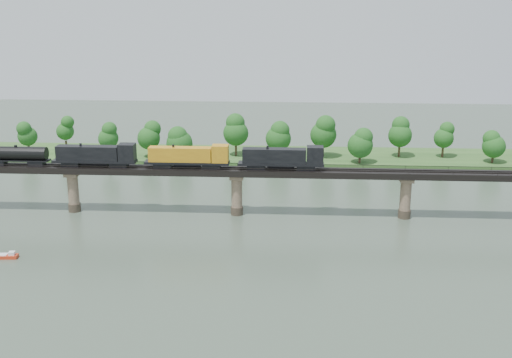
{
  "coord_description": "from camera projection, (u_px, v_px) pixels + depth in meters",
  "views": [
    {
      "loc": [
        13.58,
        -116.11,
        51.1
      ],
      "look_at": [
        4.62,
        30.0,
        9.0
      ],
      "focal_mm": 45.0,
      "sensor_mm": 36.0,
      "label": 1
    }
  ],
  "objects": [
    {
      "name": "freight_train",
      "position": [
        157.0,
        156.0,
        152.28
      ],
      "size": [
        81.81,
        3.19,
        5.63
      ],
      "color": "black",
      "rests_on": "bridge"
    },
    {
      "name": "motorboat",
      "position": [
        6.0,
        256.0,
        129.23
      ],
      "size": [
        5.0,
        2.15,
        1.36
      ],
      "rotation": [
        0.0,
        0.0,
        0.08
      ],
      "color": "red",
      "rests_on": "ground"
    },
    {
      "name": "far_bank",
      "position": [
        252.0,
        156.0,
        207.62
      ],
      "size": [
        300.0,
        24.0,
        1.6
      ],
      "primitive_type": "cube",
      "color": "#2D5321",
      "rests_on": "ground"
    },
    {
      "name": "bridge",
      "position": [
        237.0,
        193.0,
        153.57
      ],
      "size": [
        236.0,
        30.0,
        11.5
      ],
      "color": "#473A2D",
      "rests_on": "ground"
    },
    {
      "name": "bridge_superstructure",
      "position": [
        237.0,
        167.0,
        151.82
      ],
      "size": [
        220.0,
        4.9,
        0.75
      ],
      "color": "black",
      "rests_on": "bridge"
    },
    {
      "name": "ground",
      "position": [
        223.0,
        264.0,
        126.3
      ],
      "size": [
        400.0,
        400.0,
        0.0
      ],
      "primitive_type": "plane",
      "color": "#374638",
      "rests_on": "ground"
    },
    {
      "name": "far_treeline",
      "position": [
        225.0,
        135.0,
        201.59
      ],
      "size": [
        289.06,
        17.54,
        13.6
      ],
      "color": "#382619",
      "rests_on": "far_bank"
    }
  ]
}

